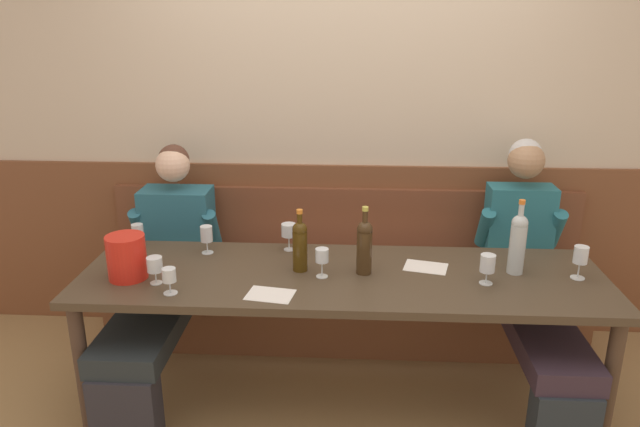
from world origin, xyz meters
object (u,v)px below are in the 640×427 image
object	(u,v)px
person_center_right_seat	(531,275)
wine_glass_left_end	(289,231)
ice_bucket	(127,257)
wine_glass_mid_right	(138,232)
wine_glass_by_bottle	(487,265)
wine_glass_right_end	(155,266)
wine_bottle_green_tall	(518,242)
person_left_seat	(164,270)
wine_glass_center_front	(207,235)
wine_glass_center_rear	(322,257)
wall_bench	(343,299)
dining_table	(342,288)
wine_bottle_clear_water	(364,245)
wine_glass_near_bucket	(169,277)
wine_bottle_amber_mid	(300,244)
wine_glass_mid_left	(581,257)

from	to	relation	value
person_center_right_seat	wine_glass_left_end	bearing A→B (deg)	-179.93
ice_bucket	wine_glass_mid_right	xyz separation A→B (m)	(-0.09, 0.40, -0.02)
wine_glass_by_bottle	wine_glass_right_end	world-z (taller)	wine_glass_by_bottle
ice_bucket	wine_bottle_green_tall	size ratio (longest dim) A/B	0.58
person_left_seat	wine_glass_center_front	world-z (taller)	person_left_seat
wine_glass_center_rear	wine_glass_right_end	world-z (taller)	wine_glass_center_rear
wall_bench	ice_bucket	distance (m)	1.40
dining_table	person_left_seat	world-z (taller)	person_left_seat
person_left_seat	wine_bottle_clear_water	distance (m)	1.17
ice_bucket	wine_glass_by_bottle	xyz separation A→B (m)	(1.71, 0.03, -0.01)
person_left_seat	wine_glass_mid_right	size ratio (longest dim) A/B	9.65
wine_glass_mid_right	wine_glass_right_end	size ratio (longest dim) A/B	0.97
dining_table	wine_glass_near_bucket	size ratio (longest dim) A/B	20.78
wine_bottle_clear_water	wine_glass_center_front	distance (m)	0.85
wine_bottle_amber_mid	wine_glass_left_end	world-z (taller)	wine_bottle_amber_mid
wine_bottle_amber_mid	wine_glass_right_end	distance (m)	0.69
wine_glass_mid_right	wine_glass_by_bottle	xyz separation A→B (m)	(1.80, -0.37, 0.01)
dining_table	wine_glass_near_bucket	world-z (taller)	wine_glass_near_bucket
wine_bottle_clear_water	wine_glass_by_bottle	world-z (taller)	wine_bottle_clear_water
wine_glass_by_bottle	wine_glass_center_front	size ratio (longest dim) A/B	0.97
ice_bucket	wine_glass_center_rear	xyz separation A→B (m)	(0.93, 0.06, -0.00)
ice_bucket	wine_glass_right_end	size ratio (longest dim) A/B	1.63
wine_bottle_green_tall	wine_glass_by_bottle	size ratio (longest dim) A/B	2.57
wine_bottle_amber_mid	wine_glass_near_bucket	xyz separation A→B (m)	(-0.57, -0.29, -0.06)
wine_glass_left_end	wine_glass_center_rear	world-z (taller)	wine_glass_left_end
wine_bottle_green_tall	wine_glass_center_rear	xyz separation A→B (m)	(-0.94, -0.10, -0.06)
wine_bottle_amber_mid	wine_glass_mid_left	size ratio (longest dim) A/B	1.94
wall_bench	wine_bottle_clear_water	bearing A→B (deg)	-80.49
dining_table	person_left_seat	xyz separation A→B (m)	(-1.00, 0.31, -0.06)
wine_bottle_amber_mid	wine_glass_left_end	distance (m)	0.28
person_center_right_seat	wine_glass_by_bottle	bearing A→B (deg)	-131.38
person_center_right_seat	wine_bottle_amber_mid	xyz separation A→B (m)	(-1.22, -0.27, 0.26)
dining_table	wine_bottle_green_tall	size ratio (longest dim) A/B	6.86
wine_glass_by_bottle	wine_glass_near_bucket	world-z (taller)	wine_glass_by_bottle
person_left_seat	wine_glass_by_bottle	bearing A→B (deg)	-12.73
person_left_seat	wine_glass_center_rear	world-z (taller)	person_left_seat
wine_bottle_clear_water	wine_bottle_green_tall	distance (m)	0.74
wine_glass_mid_right	wine_glass_near_bucket	distance (m)	0.65
ice_bucket	wine_bottle_green_tall	world-z (taller)	wine_bottle_green_tall
dining_table	wine_bottle_clear_water	distance (m)	0.25
person_center_right_seat	wine_glass_center_rear	distance (m)	1.17
wine_glass_by_bottle	wine_glass_right_end	bearing A→B (deg)	-176.87
wine_bottle_green_tall	wine_glass_mid_right	xyz separation A→B (m)	(-1.96, 0.23, -0.07)
person_center_right_seat	wine_glass_near_bucket	bearing A→B (deg)	-162.62
person_left_seat	wine_glass_mid_left	world-z (taller)	person_left_seat
wine_glass_center_rear	wine_glass_center_front	size ratio (longest dim) A/B	0.96
wall_bench	wine_glass_near_bucket	size ratio (longest dim) A/B	23.21
wine_bottle_clear_water	wine_bottle_amber_mid	bearing A→B (deg)	177.14
dining_table	wine_glass_near_bucket	xyz separation A→B (m)	(-0.78, -0.26, 0.16)
dining_table	person_center_right_seat	xyz separation A→B (m)	(1.01, 0.30, -0.04)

